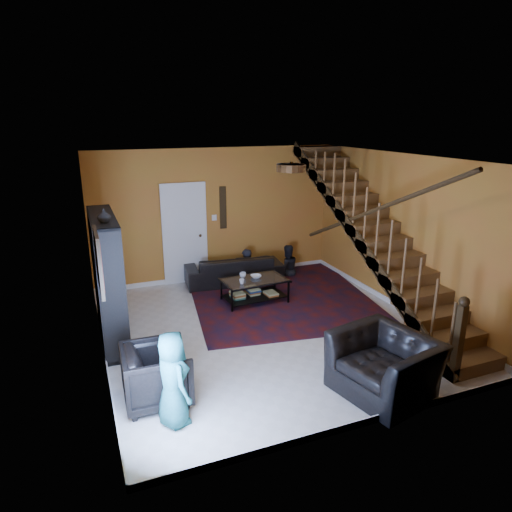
% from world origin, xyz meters
% --- Properties ---
extents(floor, '(5.50, 5.50, 0.00)m').
position_xyz_m(floor, '(0.00, 0.00, 0.00)').
color(floor, beige).
rests_on(floor, ground).
extents(room, '(5.50, 5.50, 5.50)m').
position_xyz_m(room, '(-1.33, 1.33, 0.05)').
color(room, '#A57624').
rests_on(room, ground).
extents(staircase, '(0.95, 5.02, 3.18)m').
position_xyz_m(staircase, '(2.12, -0.00, 1.40)').
color(staircase, brown).
rests_on(staircase, floor).
extents(bookshelf, '(0.35, 1.80, 2.00)m').
position_xyz_m(bookshelf, '(-2.40, 0.60, 0.96)').
color(bookshelf, black).
rests_on(bookshelf, floor).
extents(door, '(0.82, 0.05, 2.05)m').
position_xyz_m(door, '(-0.70, 2.73, 1.02)').
color(door, silver).
rests_on(door, floor).
extents(framed_picture, '(0.04, 0.74, 0.74)m').
position_xyz_m(framed_picture, '(-2.57, -0.90, 1.75)').
color(framed_picture, maroon).
rests_on(framed_picture, room).
extents(wall_hanging, '(0.14, 0.03, 0.90)m').
position_xyz_m(wall_hanging, '(0.15, 2.73, 1.55)').
color(wall_hanging, black).
rests_on(wall_hanging, room).
extents(ceiling_fixture, '(0.40, 0.40, 0.10)m').
position_xyz_m(ceiling_fixture, '(0.00, -0.80, 2.74)').
color(ceiling_fixture, '#3F2814').
rests_on(ceiling_fixture, room).
extents(rug, '(3.85, 4.26, 0.02)m').
position_xyz_m(rug, '(0.80, 1.27, 0.01)').
color(rug, '#420D0B').
rests_on(rug, floor).
extents(sofa, '(2.10, 0.99, 0.59)m').
position_xyz_m(sofa, '(0.22, 2.30, 0.30)').
color(sofa, black).
rests_on(sofa, floor).
extents(armchair_left, '(0.83, 0.81, 0.73)m').
position_xyz_m(armchair_left, '(-2.05, -1.37, 0.37)').
color(armchair_left, black).
rests_on(armchair_left, floor).
extents(armchair_right, '(1.27, 1.38, 0.77)m').
position_xyz_m(armchair_right, '(0.66, -2.25, 0.39)').
color(armchair_right, black).
rests_on(armchair_right, floor).
extents(person_adult_a, '(0.44, 0.31, 1.15)m').
position_xyz_m(person_adult_a, '(0.52, 2.35, 0.12)').
color(person_adult_a, black).
rests_on(person_adult_a, sofa).
extents(person_adult_b, '(0.58, 0.47, 1.13)m').
position_xyz_m(person_adult_b, '(1.50, 2.35, 0.12)').
color(person_adult_b, black).
rests_on(person_adult_b, sofa).
extents(person_child, '(0.49, 0.63, 1.14)m').
position_xyz_m(person_child, '(-1.95, -1.87, 0.57)').
color(person_child, '#1B6965').
rests_on(person_child, armchair_left).
extents(coffee_table, '(1.24, 0.78, 0.45)m').
position_xyz_m(coffee_table, '(0.24, 1.14, 0.26)').
color(coffee_table, black).
rests_on(coffee_table, floor).
extents(cup_a, '(0.14, 0.14, 0.10)m').
position_xyz_m(cup_a, '(0.07, 1.33, 0.50)').
color(cup_a, '#999999').
rests_on(cup_a, coffee_table).
extents(cup_b, '(0.10, 0.10, 0.09)m').
position_xyz_m(cup_b, '(-0.06, 1.02, 0.50)').
color(cup_b, '#999999').
rests_on(cup_b, coffee_table).
extents(bowl, '(0.22, 0.22, 0.05)m').
position_xyz_m(bowl, '(0.30, 1.22, 0.48)').
color(bowl, '#999999').
rests_on(bowl, coffee_table).
extents(vase, '(0.18, 0.18, 0.19)m').
position_xyz_m(vase, '(-2.41, 0.10, 2.10)').
color(vase, '#999999').
rests_on(vase, bookshelf).
extents(popcorn_bucket, '(0.14, 0.14, 0.15)m').
position_xyz_m(popcorn_bucket, '(-2.10, -1.22, 0.09)').
color(popcorn_bucket, red).
rests_on(popcorn_bucket, rug).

